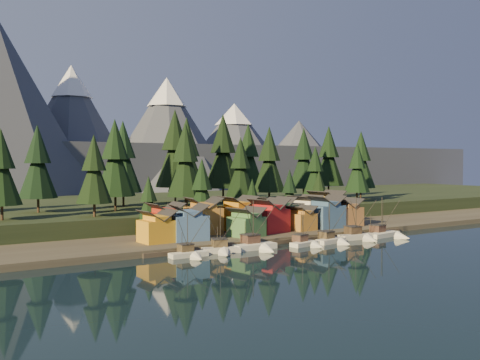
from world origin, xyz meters
TOP-DOWN VIEW (x-y plane):
  - ground at (0.00, 0.00)m, footprint 500.00×500.00m
  - shore_strip at (0.00, 40.00)m, footprint 400.00×50.00m
  - hillside at (0.00, 90.00)m, footprint 420.00×100.00m
  - dock at (0.00, 16.50)m, footprint 80.00×4.00m
  - mountain_ridge at (-4.20, 213.59)m, footprint 560.00×190.00m
  - boat_0 at (-30.98, 10.23)m, footprint 8.78×9.55m
  - boat_1 at (-22.66, 11.10)m, footprint 9.29×9.88m
  - boat_2 at (-13.31, 10.47)m, footprint 10.91×11.89m
  - boat_3 at (-0.20, 8.33)m, footprint 8.42×8.96m
  - boat_4 at (8.27, 8.16)m, footprint 8.96×9.55m
  - boat_5 at (18.76, 9.37)m, footprint 11.14×11.92m
  - boat_6 at (28.31, 8.56)m, footprint 11.64×12.39m
  - house_front_0 at (-32.18, 25.13)m, footprint 8.05×7.66m
  - house_front_1 at (-24.14, 24.59)m, footprint 9.45×9.17m
  - house_front_2 at (-8.94, 21.95)m, footprint 8.88×8.93m
  - house_front_3 at (0.76, 25.68)m, footprint 10.16×9.82m
  - house_front_4 at (10.84, 24.34)m, footprint 7.16×7.63m
  - house_front_5 at (20.22, 24.51)m, footprint 8.86×8.07m
  - house_front_6 at (28.17, 24.73)m, footprint 8.27×7.83m
  - house_back_0 at (-27.10, 31.47)m, footprint 8.17×7.86m
  - house_back_1 at (-15.72, 32.35)m, footprint 9.84×9.93m
  - house_back_2 at (-3.89, 33.78)m, footprint 9.25×8.55m
  - house_back_3 at (8.43, 31.96)m, footprint 10.12×9.42m
  - house_back_4 at (18.96, 32.34)m, footprint 9.87×9.63m
  - house_back_5 at (28.36, 33.46)m, footprint 9.84×9.94m
  - tree_hill_0 at (-62.00, 52.00)m, footprint 9.83×9.83m
  - tree_hill_1 at (-50.00, 68.00)m, footprint 10.82×10.82m
  - tree_hill_2 at (-40.00, 48.00)m, footprint 9.36×9.36m
  - tree_hill_3 at (-30.00, 60.00)m, footprint 11.66×11.66m
  - tree_hill_4 at (-22.00, 75.00)m, footprint 12.00×12.00m
  - tree_hill_5 at (-12.00, 50.00)m, footprint 11.11×11.11m
  - tree_hill_6 at (-4.00, 65.00)m, footprint 12.46×12.46m
  - tree_hill_7 at (6.00, 48.00)m, footprint 9.56×9.56m
  - tree_hill_8 at (14.00, 72.00)m, footprint 13.55×13.55m
  - tree_hill_9 at (22.00, 55.00)m, footprint 11.36×11.36m
  - tree_hill_10 at (30.00, 80.00)m, footprint 12.56×12.56m
  - tree_hill_11 at (38.00, 50.00)m, footprint 8.59×8.59m
  - tree_hill_12 at (46.00, 66.00)m, footprint 11.73×11.73m
  - tree_hill_13 at (56.00, 48.00)m, footprint 9.25×9.25m
  - tree_hill_14 at (64.00, 72.00)m, footprint 12.50×12.50m
  - tree_hill_15 at (0.00, 82.00)m, footprint 14.30×14.30m
  - tree_hill_17 at (68.00, 58.00)m, footprint 11.37×11.37m
  - tree_shore_0 at (-28.00, 40.00)m, footprint 6.58×6.58m
  - tree_shore_1 at (-12.00, 40.00)m, footprint 8.59×8.59m
  - tree_shore_2 at (5.00, 40.00)m, footprint 6.04×6.04m
  - tree_shore_3 at (19.00, 40.00)m, footprint 7.18×7.18m
  - tree_shore_4 at (31.00, 40.00)m, footprint 6.96×6.96m

SIDE VIEW (x-z plane):
  - ground at x=0.00m, z-range 0.00..0.00m
  - dock at x=0.00m, z-range 0.00..1.00m
  - shore_strip at x=0.00m, z-range 0.00..1.50m
  - boat_0 at x=-30.98m, z-range -3.16..7.04m
  - boat_3 at x=-0.20m, z-range -3.13..7.30m
  - boat_6 at x=28.31m, z-range -3.84..8.22m
  - boat_4 at x=8.27m, z-range -3.35..7.81m
  - boat_1 at x=-22.66m, z-range -3.41..7.95m
  - boat_5 at x=18.76m, z-range -3.87..8.57m
  - boat_2 at x=-13.31m, z-range -3.95..8.80m
  - hillside at x=0.00m, z-range 0.00..6.00m
  - house_front_4 at x=10.84m, z-range 1.67..8.40m
  - house_front_2 at x=-8.94m, z-range 1.69..9.06m
  - house_front_0 at x=-32.18m, z-range 1.69..9.35m
  - house_front_6 at x=28.17m, z-range 1.71..9.83m
  - house_front_1 at x=-24.14m, z-range 1.72..10.39m
  - house_back_0 at x=-27.10m, z-range 1.72..10.41m
  - house_back_3 at x=8.43m, z-range 1.72..10.47m
  - house_back_4 at x=18.96m, z-range 1.72..10.67m
  - house_front_3 at x=0.76m, z-range 1.73..10.78m
  - house_front_5 at x=20.22m, z-range 1.73..10.99m
  - house_back_2 at x=-3.89m, z-range 1.74..11.20m
  - house_back_1 at x=-15.72m, z-range 1.74..11.36m
  - house_back_5 at x=28.36m, z-range 1.75..11.74m
  - tree_shore_2 at x=5.00m, z-range 2.14..16.21m
  - tree_shore_0 at x=-28.00m, z-range 2.20..17.52m
  - tree_shore_4 at x=31.00m, z-range 2.25..18.46m
  - tree_shore_3 at x=19.00m, z-range 2.27..19.00m
  - tree_shore_1 at x=-12.00m, z-range 2.43..22.44m
  - tree_hill_11 at x=38.00m, z-range 6.93..26.93m
  - tree_hill_13 at x=56.00m, z-range 7.00..28.54m
  - tree_hill_2 at x=-40.00m, z-range 7.01..28.82m
  - tree_hill_7 at x=6.00m, z-range 7.04..29.30m
  - tree_hill_0 at x=-62.00m, z-range 7.07..29.97m
  - tree_hill_1 at x=-50.00m, z-range 7.18..32.37m
  - tree_hill_5 at x=-12.00m, z-range 7.21..33.09m
  - tree_hill_9 at x=22.00m, z-range 7.24..33.70m
  - tree_hill_17 at x=68.00m, z-range 7.24..33.73m
  - tree_hill_3 at x=-30.00m, z-range 7.27..34.44m
  - tree_hill_12 at x=46.00m, z-range 7.28..34.60m
  - tree_hill_4 at x=-22.00m, z-range 7.31..35.26m
  - tree_hill_6 at x=-4.00m, z-range 7.36..36.39m
  - tree_hill_14 at x=64.00m, z-range 7.36..36.47m
  - tree_hill_10 at x=30.00m, z-range 7.37..36.63m
  - tree_hill_8 at x=14.00m, z-range 7.48..39.04m
  - tree_hill_15 at x=0.00m, z-range 7.56..40.87m
  - mountain_ridge at x=-4.20m, z-range -18.94..71.06m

